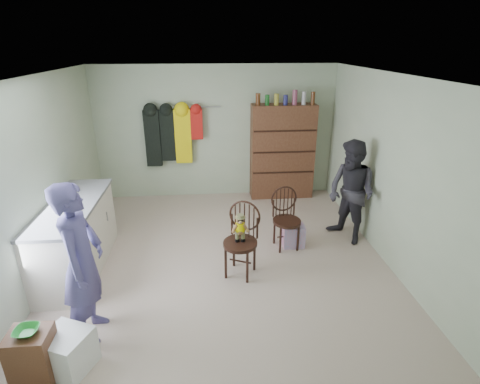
{
  "coord_description": "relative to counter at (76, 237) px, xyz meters",
  "views": [
    {
      "loc": [
        -0.17,
        -4.53,
        2.87
      ],
      "look_at": [
        0.25,
        0.2,
        0.95
      ],
      "focal_mm": 28.0,
      "sensor_mm": 36.0,
      "label": 1
    }
  ],
  "objects": [
    {
      "name": "ground_plane",
      "position": [
        1.95,
        0.0,
        -0.47
      ],
      "size": [
        5.0,
        5.0,
        0.0
      ],
      "primitive_type": "plane",
      "color": "beige",
      "rests_on": "ground"
    },
    {
      "name": "room_walls",
      "position": [
        1.95,
        0.53,
        1.11
      ],
      "size": [
        5.0,
        5.0,
        5.0
      ],
      "color": "beige",
      "rests_on": "ground"
    },
    {
      "name": "counter",
      "position": [
        0.0,
        0.0,
        0.0
      ],
      "size": [
        0.64,
        1.86,
        0.94
      ],
      "color": "silver",
      "rests_on": "ground"
    },
    {
      "name": "stool",
      "position": [
        0.16,
        -1.83,
        -0.22
      ],
      "size": [
        0.36,
        0.31,
        0.51
      ],
      "primitive_type": "cube",
      "color": "brown",
      "rests_on": "ground"
    },
    {
      "name": "bowl",
      "position": [
        0.16,
        -1.83,
        0.07
      ],
      "size": [
        0.21,
        0.21,
        0.05
      ],
      "primitive_type": "imported",
      "color": "green",
      "rests_on": "stool"
    },
    {
      "name": "plastic_tub",
      "position": [
        0.41,
        -1.74,
        -0.28
      ],
      "size": [
        0.53,
        0.52,
        0.39
      ],
      "primitive_type": "cube",
      "rotation": [
        0.0,
        0.0,
        -0.41
      ],
      "color": "white",
      "rests_on": "ground"
    },
    {
      "name": "chair_front",
      "position": [
        2.17,
        -0.3,
        0.09
      ],
      "size": [
        0.58,
        0.58,
        0.99
      ],
      "rotation": [
        0.0,
        0.0,
        -0.43
      ],
      "color": "black",
      "rests_on": "ground"
    },
    {
      "name": "chair_far",
      "position": [
        2.89,
        0.34,
        0.02
      ],
      "size": [
        0.46,
        0.46,
        0.92
      ],
      "rotation": [
        0.0,
        0.0,
        0.14
      ],
      "color": "black",
      "rests_on": "ground"
    },
    {
      "name": "striped_bag",
      "position": [
        3.01,
        0.32,
        -0.3
      ],
      "size": [
        0.33,
        0.26,
        0.34
      ],
      "primitive_type": "cube",
      "rotation": [
        0.0,
        0.0,
        -0.04
      ],
      "color": "pink",
      "rests_on": "ground"
    },
    {
      "name": "person_left",
      "position": [
        0.51,
        -1.27,
        0.38
      ],
      "size": [
        0.41,
        0.62,
        1.7
      ],
      "primitive_type": "imported",
      "rotation": [
        0.0,
        0.0,
        1.57
      ],
      "color": "#504885",
      "rests_on": "ground"
    },
    {
      "name": "person_right",
      "position": [
        3.88,
        0.44,
        0.31
      ],
      "size": [
        0.88,
        0.95,
        1.57
      ],
      "primitive_type": "imported",
      "rotation": [
        0.0,
        0.0,
        -1.09
      ],
      "color": "#2D2B33",
      "rests_on": "ground"
    },
    {
      "name": "dresser",
      "position": [
        3.2,
        2.3,
        0.44
      ],
      "size": [
        1.2,
        0.39,
        2.07
      ],
      "color": "brown",
      "rests_on": "ground"
    },
    {
      "name": "coat_rack",
      "position": [
        1.12,
        2.38,
        0.78
      ],
      "size": [
        1.42,
        0.12,
        1.09
      ],
      "color": "#99999E",
      "rests_on": "ground"
    }
  ]
}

